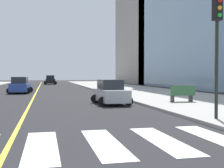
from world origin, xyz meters
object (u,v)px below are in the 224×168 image
(car_silver_nearest, at_px, (111,93))
(car_blue_third, at_px, (20,86))
(traffic_light_near_corner, at_px, (217,34))
(car_black_second, at_px, (50,80))
(park_bench, at_px, (182,94))

(car_silver_nearest, xyz_separation_m, car_blue_third, (-7.03, 13.81, 0.05))
(car_blue_third, distance_m, traffic_light_near_corner, 24.44)
(car_silver_nearest, xyz_separation_m, traffic_light_near_corner, (2.72, -8.41, 2.96))
(car_black_second, distance_m, park_bench, 45.67)
(traffic_light_near_corner, bearing_deg, car_blue_third, -66.32)
(car_silver_nearest, relative_size, car_blue_third, 0.93)
(car_black_second, distance_m, car_blue_third, 30.45)
(car_silver_nearest, bearing_deg, traffic_light_near_corner, 105.52)
(car_blue_third, bearing_deg, park_bench, -48.25)
(car_black_second, relative_size, car_blue_third, 1.06)
(traffic_light_near_corner, xyz_separation_m, park_bench, (2.12, 7.52, -3.05))
(car_blue_third, bearing_deg, traffic_light_near_corner, -63.47)
(car_blue_third, height_order, traffic_light_near_corner, traffic_light_near_corner)
(car_silver_nearest, bearing_deg, car_black_second, -88.06)
(car_black_second, xyz_separation_m, car_blue_third, (-3.69, -30.23, -0.06))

